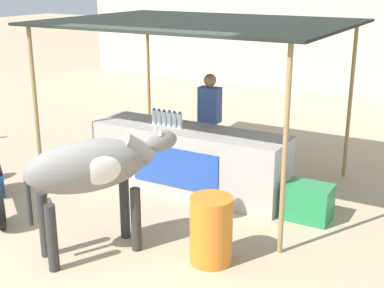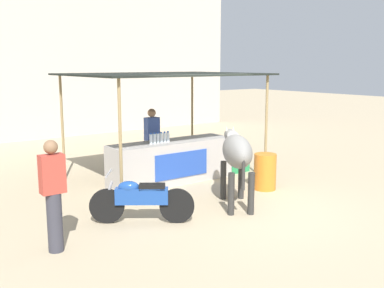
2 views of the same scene
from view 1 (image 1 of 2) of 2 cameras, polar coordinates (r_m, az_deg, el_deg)
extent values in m
plane|color=tan|center=(6.53, -10.23, -11.20)|extent=(60.00, 60.00, 0.00)
cube|color=#B2ADA8|center=(7.98, -0.33, -1.67)|extent=(3.00, 0.80, 0.96)
cube|color=#264CB2|center=(7.65, -1.87, -2.55)|extent=(1.40, 0.02, 0.58)
cube|color=black|center=(7.82, 0.78, 12.88)|extent=(4.20, 3.20, 0.04)
cylinder|color=#997F51|center=(8.03, -16.31, 3.36)|extent=(0.06, 0.06, 2.47)
cylinder|color=#997F51|center=(6.00, 9.88, -0.91)|extent=(0.06, 0.06, 2.47)
cylinder|color=#997F51|center=(10.19, -4.67, 6.92)|extent=(0.06, 0.06, 2.47)
cylinder|color=#997F51|center=(8.68, 16.52, 4.36)|extent=(0.06, 0.06, 2.47)
cylinder|color=silver|center=(8.06, -4.06, 2.87)|extent=(0.07, 0.07, 0.22)
cylinder|color=blue|center=(8.03, -4.08, 3.73)|extent=(0.04, 0.04, 0.03)
cylinder|color=silver|center=(8.01, -3.52, 2.79)|extent=(0.07, 0.07, 0.22)
cylinder|color=blue|center=(7.98, -3.54, 3.65)|extent=(0.04, 0.04, 0.03)
cylinder|color=silver|center=(7.96, -2.98, 2.71)|extent=(0.07, 0.07, 0.22)
cylinder|color=blue|center=(7.93, -2.99, 3.58)|extent=(0.04, 0.04, 0.03)
cylinder|color=silver|center=(7.92, -2.43, 2.62)|extent=(0.07, 0.07, 0.22)
cylinder|color=blue|center=(7.88, -2.44, 3.50)|extent=(0.04, 0.04, 0.03)
cylinder|color=silver|center=(7.87, -1.87, 2.54)|extent=(0.07, 0.07, 0.22)
cylinder|color=blue|center=(7.84, -1.88, 3.42)|extent=(0.04, 0.04, 0.03)
cylinder|color=silver|center=(7.82, -1.31, 2.46)|extent=(0.07, 0.07, 0.22)
cylinder|color=blue|center=(7.79, -1.32, 3.34)|extent=(0.04, 0.04, 0.03)
cylinder|color=#383842|center=(8.64, 1.85, -0.44)|extent=(0.22, 0.22, 0.88)
cube|color=#3F59A5|center=(8.44, 1.90, 4.21)|extent=(0.34, 0.20, 0.56)
sphere|color=#A87A56|center=(8.36, 1.93, 6.81)|extent=(0.20, 0.20, 0.20)
cube|color=#268C4C|center=(7.28, 12.30, -6.07)|extent=(0.60, 0.44, 0.48)
cylinder|color=orange|center=(6.05, 2.06, -9.15)|extent=(0.48, 0.48, 0.79)
ellipsoid|color=gray|center=(6.07, -11.14, -2.32)|extent=(1.19, 1.46, 0.60)
cylinder|color=#302F2D|center=(6.63, -7.19, -6.80)|extent=(0.12, 0.12, 0.78)
cylinder|color=#302F2D|center=(6.32, -5.99, -8.03)|extent=(0.12, 0.12, 0.78)
cylinder|color=#302F2D|center=(6.39, -15.50, -8.32)|extent=(0.12, 0.12, 0.78)
cylinder|color=#302F2D|center=(6.07, -14.71, -9.69)|extent=(0.12, 0.12, 0.78)
cylinder|color=gray|center=(6.22, -5.96, -0.56)|extent=(0.44, 0.51, 0.41)
ellipsoid|color=gray|center=(6.31, -3.46, 0.35)|extent=(0.42, 0.49, 0.26)
cone|color=beige|center=(6.32, -3.91, 1.70)|extent=(0.05, 0.05, 0.10)
cone|color=beige|center=(6.20, -3.38, 1.39)|extent=(0.05, 0.05, 0.10)
cylinder|color=#302F2D|center=(6.03, -17.05, -5.69)|extent=(0.06, 0.06, 0.60)
ellipsoid|color=silver|center=(5.90, -9.57, -2.82)|extent=(0.32, 0.43, 0.32)
cylinder|color=black|center=(7.28, -19.80, -6.25)|extent=(0.53, 0.42, 0.60)
camera|label=2|loc=(9.63, -71.58, 3.12)|focal=42.00mm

